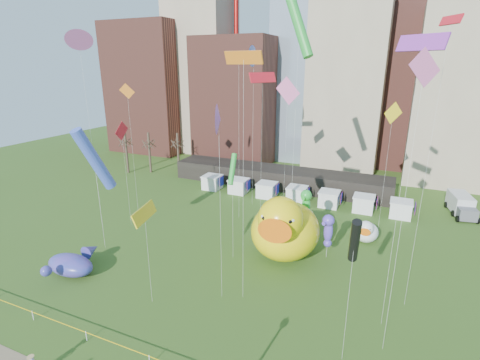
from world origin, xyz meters
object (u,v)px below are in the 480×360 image
at_px(big_duck, 284,228).
at_px(whale_inflatable, 72,264).
at_px(box_truck, 461,204).
at_px(seahorse_green, 306,203).
at_px(seahorse_purple, 328,228).
at_px(small_duck, 366,231).

height_order(big_duck, whale_inflatable, big_duck).
bearing_deg(whale_inflatable, box_truck, 41.48).
distance_m(big_duck, seahorse_green, 5.75).
distance_m(seahorse_purple, box_truck, 25.40).
xyz_separation_m(whale_inflatable, box_truck, (38.62, 33.95, 0.34)).
bearing_deg(big_duck, seahorse_purple, 19.97).
distance_m(seahorse_green, whale_inflatable, 26.65).
bearing_deg(small_duck, box_truck, 52.21).
bearing_deg(small_duck, big_duck, -135.16).
bearing_deg(box_truck, seahorse_purple, -137.42).
distance_m(small_duck, seahorse_green, 8.06).
height_order(big_duck, box_truck, big_duck).
bearing_deg(whale_inflatable, seahorse_green, 41.08).
height_order(small_duck, seahorse_purple, seahorse_purple).
relative_size(big_duck, box_truck, 1.54).
relative_size(small_duck, seahorse_green, 0.62).
height_order(small_duck, seahorse_green, seahorse_green).
height_order(seahorse_green, box_truck, seahorse_green).
height_order(small_duck, box_truck, small_duck).
bearing_deg(small_duck, whale_inflatable, -143.35).
relative_size(big_duck, whale_inflatable, 1.53).
height_order(seahorse_green, whale_inflatable, seahorse_green).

